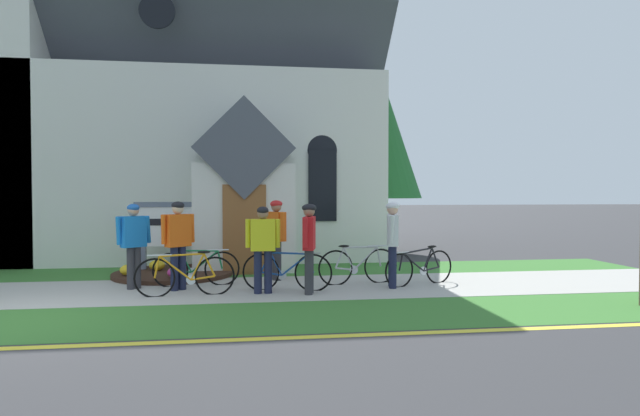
{
  "coord_description": "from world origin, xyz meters",
  "views": [
    {
      "loc": [
        3.52,
        -8.35,
        1.9
      ],
      "look_at": [
        5.33,
        4.68,
        1.53
      ],
      "focal_mm": 29.63,
      "sensor_mm": 36.0,
      "label": 1
    }
  ],
  "objects_px": {
    "bicycle_red": "(287,271)",
    "cyclist_in_yellow_jersey": "(178,238)",
    "cyclist_in_green_jersey": "(392,238)",
    "roadside_conifer": "(372,123)",
    "bicycle_orange": "(196,268)",
    "cyclist_in_orange_jersey": "(309,241)",
    "bicycle_green": "(358,266)",
    "cyclist_in_red_jersey": "(134,239)",
    "bicycle_white": "(186,275)",
    "cyclist_in_blue_jersey": "(276,233)",
    "bicycle_silver": "(420,267)",
    "cyclist_in_white_jersey": "(263,243)",
    "church_sign": "(176,226)"
  },
  "relations": [
    {
      "from": "bicycle_orange",
      "to": "cyclist_in_orange_jersey",
      "type": "distance_m",
      "value": 2.55
    },
    {
      "from": "bicycle_silver",
      "to": "cyclist_in_green_jersey",
      "type": "xyz_separation_m",
      "value": [
        -0.65,
        -0.23,
        0.64
      ]
    },
    {
      "from": "church_sign",
      "to": "cyclist_in_yellow_jersey",
      "type": "xyz_separation_m",
      "value": [
        0.35,
        -2.41,
        -0.08
      ]
    },
    {
      "from": "church_sign",
      "to": "cyclist_in_green_jersey",
      "type": "xyz_separation_m",
      "value": [
        4.56,
        -2.7,
        -0.09
      ]
    },
    {
      "from": "cyclist_in_green_jersey",
      "to": "roadside_conifer",
      "type": "height_order",
      "value": "roadside_conifer"
    },
    {
      "from": "cyclist_in_yellow_jersey",
      "to": "roadside_conifer",
      "type": "relative_size",
      "value": 0.26
    },
    {
      "from": "cyclist_in_orange_jersey",
      "to": "cyclist_in_red_jersey",
      "type": "bearing_deg",
      "value": 163.95
    },
    {
      "from": "cyclist_in_orange_jersey",
      "to": "church_sign",
      "type": "bearing_deg",
      "value": 132.25
    },
    {
      "from": "bicycle_red",
      "to": "cyclist_in_blue_jersey",
      "type": "bearing_deg",
      "value": 96.14
    },
    {
      "from": "bicycle_red",
      "to": "roadside_conifer",
      "type": "bearing_deg",
      "value": 63.09
    },
    {
      "from": "cyclist_in_blue_jersey",
      "to": "bicycle_red",
      "type": "bearing_deg",
      "value": -83.86
    },
    {
      "from": "bicycle_green",
      "to": "bicycle_orange",
      "type": "relative_size",
      "value": 1.0
    },
    {
      "from": "cyclist_in_green_jersey",
      "to": "cyclist_in_white_jersey",
      "type": "distance_m",
      "value": 2.6
    },
    {
      "from": "cyclist_in_orange_jersey",
      "to": "cyclist_in_blue_jersey",
      "type": "bearing_deg",
      "value": 107.68
    },
    {
      "from": "church_sign",
      "to": "cyclist_in_blue_jersey",
      "type": "height_order",
      "value": "cyclist_in_blue_jersey"
    },
    {
      "from": "church_sign",
      "to": "bicycle_orange",
      "type": "bearing_deg",
      "value": -71.7
    },
    {
      "from": "bicycle_white",
      "to": "bicycle_orange",
      "type": "height_order",
      "value": "bicycle_white"
    },
    {
      "from": "bicycle_green",
      "to": "cyclist_in_green_jersey",
      "type": "distance_m",
      "value": 1.01
    },
    {
      "from": "cyclist_in_blue_jersey",
      "to": "roadside_conifer",
      "type": "xyz_separation_m",
      "value": [
        3.33,
        5.09,
        3.12
      ]
    },
    {
      "from": "bicycle_orange",
      "to": "cyclist_in_yellow_jersey",
      "type": "height_order",
      "value": "cyclist_in_yellow_jersey"
    },
    {
      "from": "bicycle_red",
      "to": "cyclist_in_yellow_jersey",
      "type": "xyz_separation_m",
      "value": [
        -2.09,
        0.28,
        0.65
      ]
    },
    {
      "from": "bicycle_green",
      "to": "bicycle_silver",
      "type": "bearing_deg",
      "value": -13.68
    },
    {
      "from": "cyclist_in_white_jersey",
      "to": "cyclist_in_orange_jersey",
      "type": "bearing_deg",
      "value": -9.45
    },
    {
      "from": "bicycle_white",
      "to": "roadside_conifer",
      "type": "height_order",
      "value": "roadside_conifer"
    },
    {
      "from": "cyclist_in_red_jersey",
      "to": "roadside_conifer",
      "type": "height_order",
      "value": "roadside_conifer"
    },
    {
      "from": "bicycle_green",
      "to": "cyclist_in_blue_jersey",
      "type": "bearing_deg",
      "value": 157.32
    },
    {
      "from": "cyclist_in_green_jersey",
      "to": "bicycle_orange",
      "type": "bearing_deg",
      "value": 169.24
    },
    {
      "from": "bicycle_white",
      "to": "roadside_conifer",
      "type": "distance_m",
      "value": 9.15
    },
    {
      "from": "cyclist_in_white_jersey",
      "to": "cyclist_in_red_jersey",
      "type": "bearing_deg",
      "value": 161.78
    },
    {
      "from": "bicycle_white",
      "to": "roadside_conifer",
      "type": "xyz_separation_m",
      "value": [
        5.09,
        6.6,
        3.77
      ]
    },
    {
      "from": "bicycle_red",
      "to": "bicycle_white",
      "type": "bearing_deg",
      "value": -171.15
    },
    {
      "from": "bicycle_green",
      "to": "bicycle_white",
      "type": "bearing_deg",
      "value": -166.57
    },
    {
      "from": "bicycle_red",
      "to": "cyclist_in_green_jersey",
      "type": "distance_m",
      "value": 2.21
    },
    {
      "from": "cyclist_in_orange_jersey",
      "to": "bicycle_orange",
      "type": "bearing_deg",
      "value": 152.01
    },
    {
      "from": "bicycle_green",
      "to": "bicycle_orange",
      "type": "distance_m",
      "value": 3.33
    },
    {
      "from": "bicycle_green",
      "to": "cyclist_in_white_jersey",
      "type": "bearing_deg",
      "value": -158.11
    },
    {
      "from": "bicycle_green",
      "to": "church_sign",
      "type": "bearing_deg",
      "value": 151.33
    },
    {
      "from": "church_sign",
      "to": "roadside_conifer",
      "type": "xyz_separation_m",
      "value": [
        5.64,
        3.61,
        3.04
      ]
    },
    {
      "from": "bicycle_silver",
      "to": "cyclist_in_white_jersey",
      "type": "distance_m",
      "value": 3.33
    },
    {
      "from": "cyclist_in_orange_jersey",
      "to": "roadside_conifer",
      "type": "relative_size",
      "value": 0.26
    },
    {
      "from": "bicycle_white",
      "to": "cyclist_in_green_jersey",
      "type": "xyz_separation_m",
      "value": [
        4.01,
        0.29,
        0.63
      ]
    },
    {
      "from": "bicycle_red",
      "to": "cyclist_in_green_jersey",
      "type": "bearing_deg",
      "value": -0.14
    },
    {
      "from": "church_sign",
      "to": "bicycle_silver",
      "type": "xyz_separation_m",
      "value": [
        5.21,
        -2.47,
        -0.74
      ]
    },
    {
      "from": "bicycle_orange",
      "to": "cyclist_in_orange_jersey",
      "type": "relative_size",
      "value": 1.02
    },
    {
      "from": "church_sign",
      "to": "bicycle_orange",
      "type": "relative_size",
      "value": 1.1
    },
    {
      "from": "bicycle_orange",
      "to": "cyclist_in_red_jersey",
      "type": "relative_size",
      "value": 1.03
    },
    {
      "from": "cyclist_in_orange_jersey",
      "to": "cyclist_in_blue_jersey",
      "type": "distance_m",
      "value": 1.72
    },
    {
      "from": "bicycle_red",
      "to": "cyclist_in_red_jersey",
      "type": "xyz_separation_m",
      "value": [
        -2.98,
        0.55,
        0.61
      ]
    },
    {
      "from": "bicycle_white",
      "to": "cyclist_in_blue_jersey",
      "type": "relative_size",
      "value": 1.04
    },
    {
      "from": "bicycle_red",
      "to": "roadside_conifer",
      "type": "height_order",
      "value": "roadside_conifer"
    }
  ]
}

